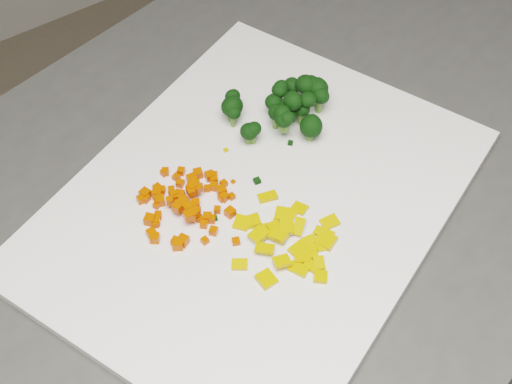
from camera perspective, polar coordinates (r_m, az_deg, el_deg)
counter_block at (r=1.18m, az=0.60°, el=-12.61°), size 1.06×0.85×0.90m
cutting_board at (r=0.77m, az=-0.00°, el=-0.75°), size 0.57×0.52×0.01m
carrot_pile at (r=0.75m, az=-5.89°, el=-0.50°), size 0.10×0.10×0.03m
pepper_pile at (r=0.72m, az=1.87°, el=-3.78°), size 0.12×0.12×0.02m
broccoli_pile at (r=0.82m, az=2.11°, el=7.03°), size 0.13×0.13×0.06m
carrot_cube_0 at (r=0.77m, az=-7.57°, el=0.14°), size 0.01×0.01×0.01m
carrot_cube_1 at (r=0.75m, az=-5.84°, el=-0.67°), size 0.01×0.01×0.01m
carrot_cube_2 at (r=0.79m, az=-7.27°, el=1.63°), size 0.01×0.01×0.01m
carrot_cube_3 at (r=0.76m, az=-7.70°, el=-0.70°), size 0.01×0.01×0.01m
carrot_cube_4 at (r=0.74m, az=-5.27°, el=-1.43°), size 0.01×0.01×0.01m
carrot_cube_5 at (r=0.76m, az=-6.70°, el=-0.68°), size 0.01×0.01×0.01m
carrot_cube_6 at (r=0.78m, az=-6.09°, el=0.68°), size 0.01×0.01×0.01m
carrot_cube_7 at (r=0.74m, az=-5.13°, el=-1.86°), size 0.01×0.01×0.01m
carrot_cube_8 at (r=0.77m, az=-7.90°, el=-0.40°), size 0.01×0.01×0.01m
carrot_cube_9 at (r=0.75m, az=-6.29°, el=-1.23°), size 0.01×0.01×0.01m
carrot_cube_10 at (r=0.74m, az=-3.42°, el=-3.13°), size 0.01×0.01×0.01m
carrot_cube_11 at (r=0.76m, az=-7.96°, el=-1.07°), size 0.01×0.01×0.01m
carrot_cube_12 at (r=0.78m, az=-4.67°, el=1.49°), size 0.01×0.01×0.01m
carrot_cube_13 at (r=0.76m, az=-5.22°, el=0.40°), size 0.01×0.01×0.01m
carrot_cube_14 at (r=0.76m, az=-1.97°, el=-0.36°), size 0.01×0.01×0.01m
carrot_cube_15 at (r=0.75m, az=-2.08°, el=-1.64°), size 0.01×0.01×0.01m
carrot_cube_16 at (r=0.76m, az=-6.65°, el=-0.17°), size 0.01×0.01×0.01m
carrot_cube_17 at (r=0.76m, az=-6.51°, el=-0.36°), size 0.01×0.01×0.01m
carrot_cube_18 at (r=0.78m, az=-5.13°, el=1.01°), size 0.01×0.01×0.01m
carrot_cube_19 at (r=0.75m, az=-8.00°, el=-2.33°), size 0.01×0.01×0.01m
carrot_cube_20 at (r=0.75m, az=-3.11°, el=-1.43°), size 0.01×0.01×0.01m
carrot_cube_21 at (r=0.76m, az=-2.57°, el=-0.41°), size 0.01×0.01×0.01m
carrot_cube_22 at (r=0.74m, az=-5.42°, el=-1.90°), size 0.01×0.01×0.01m
carrot_cube_23 at (r=0.76m, az=-2.74°, el=-0.48°), size 0.01×0.01×0.01m
carrot_cube_24 at (r=0.75m, az=-8.08°, el=-2.54°), size 0.01×0.01×0.01m
carrot_cube_25 at (r=0.77m, az=-6.14°, el=-0.25°), size 0.01×0.01×0.01m
carrot_cube_26 at (r=0.73m, az=-4.12°, el=-3.90°), size 0.01×0.01×0.01m
carrot_cube_27 at (r=0.74m, az=-8.10°, el=-3.68°), size 0.01×0.01×0.01m
carrot_cube_28 at (r=0.78m, az=-3.38°, el=0.99°), size 0.01×0.01×0.01m
carrot_cube_29 at (r=0.77m, az=-2.59°, el=0.68°), size 0.01×0.01×0.01m
carrot_cube_30 at (r=0.74m, az=-8.36°, el=-3.29°), size 0.01×0.01×0.01m
carrot_cube_31 at (r=0.73m, az=-6.28°, el=-4.19°), size 0.01×0.01×0.01m
carrot_cube_32 at (r=0.77m, az=-9.18°, el=-0.58°), size 0.01×0.01×0.01m
carrot_cube_33 at (r=0.75m, az=-8.49°, el=-2.20°), size 0.01×0.01×0.01m
carrot_cube_34 at (r=0.78m, az=-3.41°, el=1.35°), size 0.01×0.01×0.01m
carrot_cube_35 at (r=0.77m, az=-8.84°, el=-0.50°), size 0.01×0.01×0.01m
carrot_cube_36 at (r=0.77m, az=-8.86°, el=-0.14°), size 0.01×0.01×0.01m
carrot_cube_37 at (r=0.77m, az=-7.66°, el=-0.52°), size 0.01×0.01×0.01m
carrot_cube_38 at (r=0.76m, az=-5.20°, el=0.02°), size 0.01×0.01×0.01m
carrot_cube_39 at (r=0.75m, az=-5.82°, el=-0.72°), size 0.01×0.01×0.01m
carrot_cube_40 at (r=0.75m, az=-5.50°, el=-1.21°), size 0.01×0.01×0.01m
carrot_cube_41 at (r=0.75m, az=-5.96°, el=-0.96°), size 0.01×0.01×0.01m
carrot_cube_42 at (r=0.74m, az=-4.79°, el=-1.53°), size 0.01×0.01×0.01m
carrot_cube_43 at (r=0.77m, az=-2.78°, el=0.09°), size 0.01×0.01×0.01m
carrot_cube_44 at (r=0.74m, az=-5.05°, el=-1.71°), size 0.01×0.01×0.01m
carrot_cube_45 at (r=0.79m, az=-6.01°, el=1.66°), size 0.01×0.01×0.01m
carrot_cube_46 at (r=0.77m, az=-3.94°, el=0.29°), size 0.01×0.01×0.01m
carrot_cube_47 at (r=0.77m, az=-3.39°, el=0.45°), size 0.01×0.01×0.01m
carrot_cube_48 at (r=0.75m, az=-3.90°, el=-2.05°), size 0.01×0.01×0.01m
carrot_cube_49 at (r=0.75m, az=-8.08°, el=-2.22°), size 0.01×0.01×0.01m
carrot_cube_50 at (r=0.76m, az=-5.60°, el=-1.07°), size 0.01×0.01×0.01m
carrot_cube_51 at (r=0.75m, az=-4.52°, el=-2.13°), size 0.01×0.01×0.01m
carrot_cube_52 at (r=0.78m, az=-6.40°, el=1.19°), size 0.01×0.01×0.01m
carrot_cube_53 at (r=0.75m, az=-6.92°, el=-0.70°), size 0.01×0.01×0.01m
carrot_cube_54 at (r=0.76m, az=-5.27°, el=0.08°), size 0.01×0.01×0.01m
carrot_cube_55 at (r=0.77m, az=-6.78°, el=0.15°), size 0.01×0.01×0.01m
carrot_cube_56 at (r=0.76m, az=-4.67°, el=0.31°), size 0.01×0.01×0.01m
carrot_cube_57 at (r=0.73m, az=-5.85°, el=-3.89°), size 0.01×0.01×0.01m
carrot_cube_58 at (r=0.76m, az=-4.84°, el=-0.94°), size 0.01×0.01×0.01m
carrot_cube_59 at (r=0.79m, az=-7.35°, el=1.56°), size 0.01×0.01×0.01m
carrot_cube_60 at (r=0.76m, az=-4.96°, el=0.56°), size 0.01×0.01×0.01m
carrot_cube_61 at (r=0.74m, az=-4.19°, el=-2.60°), size 0.01×0.01×0.01m
carrot_cube_62 at (r=0.78m, az=-3.72°, el=1.29°), size 0.01×0.01×0.01m
carrot_cube_63 at (r=0.75m, az=-6.18°, el=-0.93°), size 0.01×0.01×0.01m
carrot_cube_64 at (r=0.78m, az=-7.89°, el=0.32°), size 0.01×0.01×0.01m
carrot_cube_65 at (r=0.77m, az=-4.51°, el=0.39°), size 0.01×0.01×0.01m
carrot_cube_66 at (r=0.74m, az=-5.47°, el=-1.36°), size 0.01×0.01×0.01m
carrot_cube_67 at (r=0.73m, az=-6.43°, el=-3.96°), size 0.01×0.01×0.01m
carrot_cube_68 at (r=0.75m, az=-3.57°, el=-2.18°), size 0.01×0.01×0.01m
carrot_cube_69 at (r=0.75m, az=-7.84°, el=-1.85°), size 0.01×0.01×0.01m
carrot_cube_70 at (r=0.77m, az=-7.93°, el=-0.10°), size 0.01×0.01×0.01m
pepper_chunk_0 at (r=0.71m, az=-1.32°, el=-5.82°), size 0.02×0.02×0.01m
pepper_chunk_1 at (r=0.72m, az=4.27°, el=-4.89°), size 0.02×0.02×0.00m
pepper_chunk_2 at (r=0.72m, az=3.62°, el=-5.05°), size 0.02×0.03×0.01m
pepper_chunk_3 at (r=0.71m, az=5.17°, el=-6.75°), size 0.02×0.02×0.01m
pepper_chunk_4 at (r=0.72m, az=5.05°, el=-5.70°), size 0.02×0.02×0.01m
pepper_chunk_5 at (r=0.74m, az=1.10°, el=-3.04°), size 0.02×0.02×0.01m
pepper_chunk_6 at (r=0.76m, az=0.93°, el=-0.38°), size 0.02×0.02×0.01m
pepper_chunk_7 at (r=0.75m, az=2.03°, el=-1.78°), size 0.02×0.02×0.01m
pepper_chunk_8 at (r=0.75m, az=2.23°, el=-1.78°), size 0.02×0.02×0.01m
pepper_chunk_9 at (r=0.75m, az=2.60°, el=-2.05°), size 0.02×0.02×0.01m
pepper_chunk_10 at (r=0.75m, az=5.92°, el=-2.42°), size 0.02×0.02×0.01m
pepper_chunk_11 at (r=0.76m, az=3.49°, el=-1.30°), size 0.02×0.02×0.01m
pepper_chunk_12 at (r=0.74m, az=-1.14°, el=-2.47°), size 0.02×0.02×0.01m
pepper_chunk_13 at (r=0.73m, az=4.44°, el=-4.10°), size 0.02×0.02×0.01m
pepper_chunk_14 at (r=0.73m, az=3.55°, el=-4.68°), size 0.02×0.02×0.01m
pepper_chunk_15 at (r=0.73m, az=2.43°, el=-2.85°), size 0.02×0.02×0.01m
pepper_chunk_16 at (r=0.74m, az=-0.34°, el=-2.35°), size 0.02×0.02×0.01m
pepper_chunk_17 at (r=0.73m, az=5.59°, el=-3.89°), size 0.02×0.03×0.01m
pepper_chunk_18 at (r=0.73m, az=5.38°, el=-4.26°), size 0.02×0.02×0.01m
pepper_chunk_19 at (r=0.73m, az=2.00°, el=-3.57°), size 0.02×0.02×0.01m
pepper_chunk_20 at (r=0.71m, az=2.08°, el=-5.56°), size 0.02×0.02×0.01m
pepper_chunk_21 at (r=0.72m, az=4.45°, el=-5.92°), size 0.02×0.02×0.01m
pepper_chunk_22 at (r=0.73m, az=1.78°, el=-3.43°), size 0.02×0.02×0.01m
pepper_chunk_23 at (r=0.71m, az=0.84°, el=-6.97°), size 0.02×0.02×0.01m
pepper_chunk_24 at (r=0.71m, az=3.41°, el=-6.16°), size 0.02×0.02×0.01m
pepper_chunk_25 at (r=0.73m, az=1.56°, el=-2.90°), size 0.01×0.02×0.01m
pepper_chunk_26 at (r=0.74m, az=3.43°, el=-2.77°), size 0.02×0.02×0.01m
pepper_chunk_27 at (r=0.72m, az=0.71°, el=-4.53°), size 0.02×0.02×0.01m
pepper_chunk_28 at (r=0.74m, az=5.46°, el=-3.31°), size 0.02×0.02×0.01m
pepper_chunk_29 at (r=0.73m, az=0.22°, el=-3.43°), size 0.02×0.02×0.01m
broccoli_floret_0 at (r=0.83m, az=-1.85°, el=6.01°), size 0.02×0.02×0.03m
broccoli_floret_1 at (r=0.82m, az=1.57°, el=5.94°), size 0.02×0.02×0.03m
broccoli_floret_2 at (r=0.83m, az=3.65°, el=6.23°), size 0.02×0.02×0.03m
broccoli_floret_3 at (r=0.81m, az=2.90°, el=6.94°), size 0.03×0.03×0.03m
broccoli_floret_4 at (r=0.81m, az=2.05°, el=5.96°), size 0.03×0.03×0.03m
broccoli_floret_5 at (r=0.85m, az=4.86°, el=7.90°), size 0.03×0.03×0.04m
broccoli_floret_6 at (r=0.84m, az=1.84°, el=7.86°), size 0.02×0.02×0.03m
broccoli_floret_7 at (r=0.84m, az=5.11°, el=7.24°), size 0.03×0.03×0.03m
broccoli_floret_8 at (r=0.86m, az=2.84°, el=8.25°), size 0.03×0.03×0.03m
broccoli_floret_9 at (r=0.83m, az=2.43°, el=6.52°), size 0.03×0.03×0.03m
broccoli_floret_10 at (r=0.81m, az=-0.62°, el=4.60°), size 0.03×0.03×0.03m
broccoli_floret_11 at (r=0.83m, az=-1.97°, el=6.61°), size 0.04×0.04×0.03m
broccoli_floret_12 at (r=0.84m, az=1.38°, el=6.89°), size 0.03×0.03×0.03m
broccoli_floret_13 at (r=0.81m, az=-0.25°, el=4.70°), size 0.03×0.03×0.03m
broccoli_floret_14 at (r=0.80m, az=2.45°, el=5.57°), size 0.02×0.02×0.03m
broccoli_floret_15 at (r=0.84m, az=1.30°, el=6.87°), size 0.03×0.03×0.03m
broccoli_floret_16 at (r=0.84m, az=-1.91°, el=7.27°), size 0.03×0.03×0.03m
broccoli_floret_17 at (r=0.85m, az=3.90°, el=8.09°), size 0.03×0.03×0.04m
broccoli_floret_18 at (r=0.80m, az=2.15°, el=5.56°), size 0.03×0.03×0.03m
broccoli_floret_19 at (r=0.81m, az=4.35°, el=5.04°), size 0.04×0.04×0.03m
broccoli_floret_20 at (r=0.85m, az=4.32°, el=8.11°), size 0.03×0.03×0.04m
broccoli_floret_21 at (r=0.84m, az=1.94°, el=8.04°), size 0.03×0.03×0.03m
broccoli_floret_22 at (r=0.82m, az=4.09°, el=7.08°), size 0.03×0.03×0.03m
broccoli_floret_23 at (r=0.83m, az=2.61°, el=6.29°), size 0.03×0.03×0.03m
stray_bit_0 at (r=0.72m, az=2.22°, el=-5.55°), size 0.01×0.01×0.00m
stray_bit_1 at (r=0.78m, az=0.09°, el=0.91°), size 0.01×0.01×0.00m
stray_bit_2 at (r=0.78m, az=-1.84°, el=0.83°), size 0.00×0.00×0.00m
stray_bit_3 at (r=0.81m, az=-2.42°, el=3.37°), size 0.00×0.00×0.00m
stray_bit_4 at (r=0.83m, az=-0.52°, el=5.16°), size 0.01×0.01×0.00m
stray_bit_5 at (r=0.76m, az=-6.67°, el=-1.01°), size 0.01×0.01×0.01m
stray_bit_6 at (r=0.75m, az=-3.37°, el=-2.08°), size 0.01×0.01×0.00m
stray_bit_7 at (r=0.82m, az=2.77°, el=3.94°), size 0.01×0.01×0.00m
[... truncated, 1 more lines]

